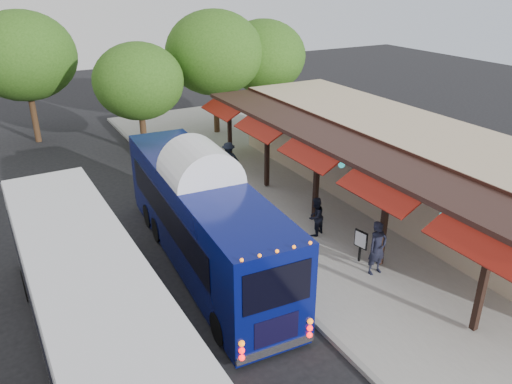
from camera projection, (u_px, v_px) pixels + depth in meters
ground at (288, 300)px, 16.05m from camera, size 90.00×90.00×0.00m
sidewalk at (338, 215)px, 21.42m from camera, size 10.00×40.00×0.15m
curb at (234, 243)px, 19.24m from camera, size 0.20×40.00×0.16m
station_shelter at (401, 163)px, 22.18m from camera, size 8.15×20.00×3.60m
coach_bus at (202, 214)px, 17.37m from camera, size 2.98×11.35×3.60m
city_bus at (88, 300)px, 13.03m from camera, size 2.91×12.28×3.29m
ped_a at (377, 248)px, 16.84m from camera, size 0.71×0.47×1.94m
ped_b at (315, 217)px, 19.38m from camera, size 0.93×0.84×1.58m
ped_c at (226, 202)px, 20.64m from camera, size 0.91×0.39×1.55m
ped_d at (229, 159)px, 25.01m from camera, size 1.17×0.70×1.76m
sign_board at (361, 241)px, 17.57m from camera, size 0.16×0.55×1.22m
tree_left at (139, 81)px, 27.07m from camera, size 4.91×4.91×6.29m
tree_mid at (214, 53)px, 30.29m from camera, size 6.00×6.00×7.68m
tree_right at (264, 56)px, 32.19m from camera, size 5.44×5.44×6.96m
tree_far at (23, 56)px, 28.84m from camera, size 6.06×6.06×7.75m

